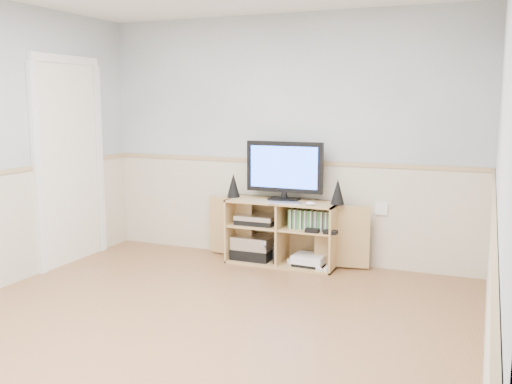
% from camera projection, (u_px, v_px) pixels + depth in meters
% --- Properties ---
extents(room, '(4.04, 4.54, 2.54)m').
position_uv_depth(room, '(175.00, 162.00, 3.92)').
color(room, '#A67549').
rests_on(room, ground).
extents(media_cabinet, '(1.73, 0.42, 0.65)m').
position_uv_depth(media_cabinet, '(284.00, 231.00, 5.79)').
color(media_cabinet, tan).
rests_on(media_cabinet, floor).
extents(monitor, '(0.79, 0.18, 0.59)m').
position_uv_depth(monitor, '(284.00, 169.00, 5.69)').
color(monitor, black).
rests_on(monitor, media_cabinet).
extents(speaker_left, '(0.13, 0.13, 0.25)m').
position_uv_depth(speaker_left, '(233.00, 185.00, 5.90)').
color(speaker_left, black).
rests_on(speaker_left, media_cabinet).
extents(speaker_right, '(0.13, 0.13, 0.25)m').
position_uv_depth(speaker_right, '(338.00, 192.00, 5.48)').
color(speaker_right, black).
rests_on(speaker_right, media_cabinet).
extents(keyboard, '(0.33, 0.18, 0.01)m').
position_uv_depth(keyboard, '(285.00, 203.00, 5.54)').
color(keyboard, silver).
rests_on(keyboard, media_cabinet).
extents(mouse, '(0.10, 0.07, 0.04)m').
position_uv_depth(mouse, '(311.00, 203.00, 5.44)').
color(mouse, white).
rests_on(mouse, media_cabinet).
extents(av_components, '(0.50, 0.30, 0.47)m').
position_uv_depth(av_components, '(255.00, 240.00, 5.87)').
color(av_components, black).
rests_on(av_components, media_cabinet).
extents(game_consoles, '(0.45, 0.30, 0.11)m').
position_uv_depth(game_consoles, '(309.00, 260.00, 5.66)').
color(game_consoles, white).
rests_on(game_consoles, media_cabinet).
extents(game_cases, '(0.42, 0.13, 0.19)m').
position_uv_depth(game_cases, '(310.00, 220.00, 5.59)').
color(game_cases, '#3F8C3F').
rests_on(game_cases, media_cabinet).
extents(wall_outlet, '(0.12, 0.03, 0.12)m').
position_uv_depth(wall_outlet, '(382.00, 209.00, 5.54)').
color(wall_outlet, white).
rests_on(wall_outlet, wall_back).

